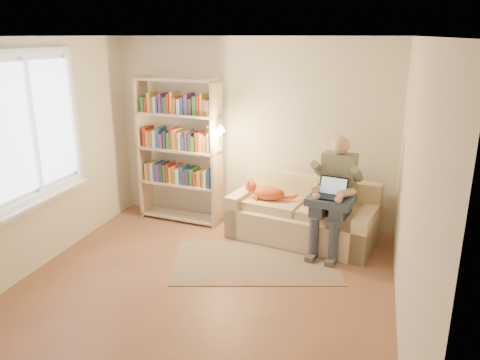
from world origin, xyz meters
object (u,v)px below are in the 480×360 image
(sofa, at_px, (303,218))
(bookshelf, at_px, (179,144))
(cat, at_px, (268,192))
(laptop, at_px, (333,192))
(person, at_px, (335,189))

(sofa, xyz_separation_m, bookshelf, (-1.81, 0.16, 0.85))
(cat, xyz_separation_m, laptop, (0.87, -0.35, 0.20))
(sofa, height_order, laptop, laptop)
(cat, distance_m, laptop, 0.95)
(sofa, height_order, cat, sofa)
(cat, bearing_deg, laptop, -10.19)
(sofa, distance_m, laptop, 0.75)
(sofa, bearing_deg, laptop, -31.72)
(cat, xyz_separation_m, bookshelf, (-1.34, 0.19, 0.53))
(laptop, distance_m, bookshelf, 2.29)
(person, height_order, laptop, person)
(cat, bearing_deg, sofa, 14.76)
(bookshelf, bearing_deg, laptop, -6.89)
(person, relative_size, cat, 2.19)
(person, relative_size, laptop, 3.65)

